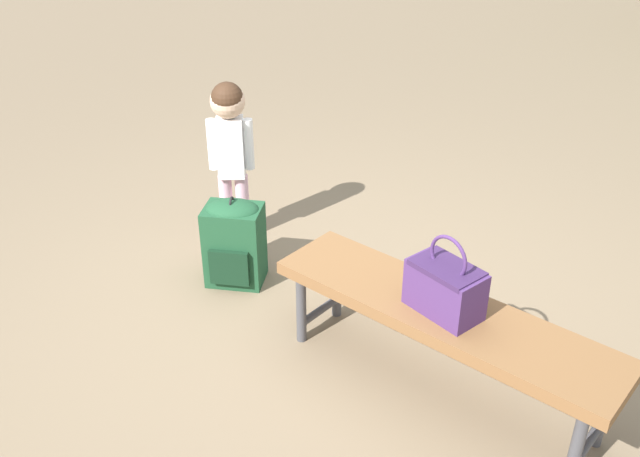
# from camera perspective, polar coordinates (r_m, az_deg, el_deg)

# --- Properties ---
(ground_plane) EXTENTS (40.00, 40.00, 0.00)m
(ground_plane) POSITION_cam_1_polar(r_m,az_deg,el_deg) (3.73, 0.79, -7.10)
(ground_plane) COLOR #7F6B51
(ground_plane) RESTS_ON ground
(park_bench) EXTENTS (1.62, 0.50, 0.45)m
(park_bench) POSITION_cam_1_polar(r_m,az_deg,el_deg) (3.10, 9.95, -7.25)
(park_bench) COLOR brown
(park_bench) RESTS_ON ground
(handbag) EXTENTS (0.34, 0.22, 0.37)m
(handbag) POSITION_cam_1_polar(r_m,az_deg,el_deg) (2.98, 10.22, -4.69)
(handbag) COLOR #4C2D66
(handbag) RESTS_ON park_bench
(child_standing) EXTENTS (0.21, 0.21, 1.01)m
(child_standing) POSITION_cam_1_polar(r_m,az_deg,el_deg) (4.17, -7.39, 7.44)
(child_standing) COLOR #E5B2C6
(child_standing) RESTS_ON ground
(backpack_large) EXTENTS (0.39, 0.37, 0.53)m
(backpack_large) POSITION_cam_1_polar(r_m,az_deg,el_deg) (3.90, -7.04, -0.94)
(backpack_large) COLOR #1E4C2D
(backpack_large) RESTS_ON ground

